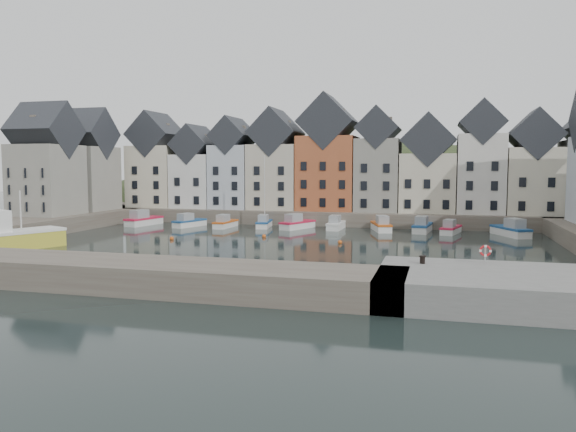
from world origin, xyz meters
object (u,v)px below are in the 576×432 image
at_px(boat_d, 264,223).
at_px(life_ring_post, 485,251).
at_px(mooring_bollard, 422,259).
at_px(boat_a, 143,220).

xyz_separation_m(boat_d, life_ring_post, (27.40, -35.23, 2.18)).
bearing_deg(mooring_bollard, life_ring_post, 15.56).
height_order(boat_d, mooring_bollard, boat_d).
distance_m(boat_d, life_ring_post, 44.68).
xyz_separation_m(boat_d, mooring_bollard, (23.17, -36.41, 1.63)).
relative_size(boat_a, mooring_bollard, 12.49).
bearing_deg(boat_d, life_ring_post, -61.20).
distance_m(boat_a, life_ring_post, 56.56).
distance_m(boat_d, mooring_bollard, 43.19).
bearing_deg(mooring_bollard, boat_a, 140.18).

